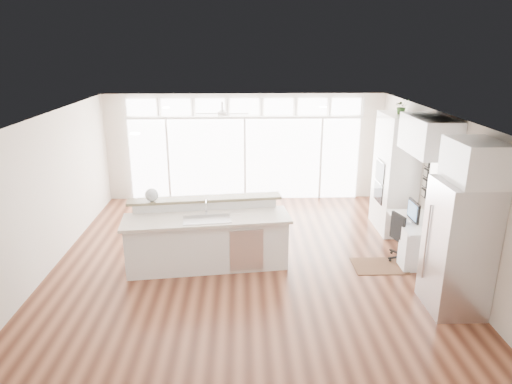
{
  "coord_description": "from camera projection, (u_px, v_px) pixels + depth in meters",
  "views": [
    {
      "loc": [
        -0.05,
        -7.39,
        3.85
      ],
      "look_at": [
        0.18,
        0.6,
        1.25
      ],
      "focal_mm": 32.0,
      "sensor_mm": 36.0,
      "label": 1
    }
  ],
  "objects": [
    {
      "name": "floor",
      "position": [
        247.0,
        269.0,
        8.22
      ],
      "size": [
        7.0,
        8.0,
        0.02
      ],
      "primitive_type": "cube",
      "color": "#472316",
      "rests_on": "ground"
    },
    {
      "name": "ceiling",
      "position": [
        246.0,
        119.0,
        7.38
      ],
      "size": [
        7.0,
        8.0,
        0.02
      ],
      "primitive_type": "cube",
      "color": "white",
      "rests_on": "wall_back"
    },
    {
      "name": "wall_back",
      "position": [
        245.0,
        147.0,
        11.6
      ],
      "size": [
        7.0,
        0.04,
        2.7
      ],
      "primitive_type": "cube",
      "color": "beige",
      "rests_on": "floor"
    },
    {
      "name": "wall_front",
      "position": [
        251.0,
        343.0,
        4.0
      ],
      "size": [
        7.0,
        0.04,
        2.7
      ],
      "primitive_type": "cube",
      "color": "beige",
      "rests_on": "floor"
    },
    {
      "name": "wall_left",
      "position": [
        39.0,
        200.0,
        7.7
      ],
      "size": [
        0.04,
        8.0,
        2.7
      ],
      "primitive_type": "cube",
      "color": "beige",
      "rests_on": "floor"
    },
    {
      "name": "wall_right",
      "position": [
        448.0,
        196.0,
        7.9
      ],
      "size": [
        0.04,
        8.0,
        2.7
      ],
      "primitive_type": "cube",
      "color": "beige",
      "rests_on": "floor"
    },
    {
      "name": "glass_wall",
      "position": [
        245.0,
        159.0,
        11.64
      ],
      "size": [
        5.8,
        0.06,
        2.08
      ],
      "primitive_type": "cube",
      "color": "white",
      "rests_on": "wall_back"
    },
    {
      "name": "transom_row",
      "position": [
        244.0,
        107.0,
        11.23
      ],
      "size": [
        5.9,
        0.06,
        0.4
      ],
      "primitive_type": "cube",
      "color": "white",
      "rests_on": "wall_back"
    },
    {
      "name": "desk_window",
      "position": [
        440.0,
        180.0,
        8.12
      ],
      "size": [
        0.04,
        0.85,
        0.85
      ],
      "primitive_type": "cube",
      "color": "white",
      "rests_on": "wall_right"
    },
    {
      "name": "ceiling_fan",
      "position": [
        222.0,
        109.0,
        10.1
      ],
      "size": [
        1.16,
        1.16,
        0.32
      ],
      "primitive_type": "cube",
      "color": "silver",
      "rests_on": "ceiling"
    },
    {
      "name": "recessed_lights",
      "position": [
        246.0,
        118.0,
        7.58
      ],
      "size": [
        3.4,
        3.0,
        0.02
      ],
      "primitive_type": "cube",
      "color": "white",
      "rests_on": "ceiling"
    },
    {
      "name": "oven_cabinet",
      "position": [
        395.0,
        173.0,
        9.63
      ],
      "size": [
        0.64,
        1.2,
        2.5
      ],
      "primitive_type": "cube",
      "color": "white",
      "rests_on": "floor"
    },
    {
      "name": "desk_nook",
      "position": [
        415.0,
        240.0,
        8.47
      ],
      "size": [
        0.72,
        1.3,
        0.76
      ],
      "primitive_type": "cube",
      "color": "white",
      "rests_on": "floor"
    },
    {
      "name": "upper_cabinets",
      "position": [
        429.0,
        135.0,
        7.87
      ],
      "size": [
        0.64,
        1.3,
        0.64
      ],
      "primitive_type": "cube",
      "color": "white",
      "rests_on": "wall_right"
    },
    {
      "name": "refrigerator",
      "position": [
        458.0,
        247.0,
        6.71
      ],
      "size": [
        0.76,
        0.9,
        2.0
      ],
      "primitive_type": "cube",
      "color": "silver",
      "rests_on": "floor"
    },
    {
      "name": "fridge_cabinet",
      "position": [
        475.0,
        162.0,
        6.31
      ],
      "size": [
        0.64,
        0.9,
        0.6
      ],
      "primitive_type": "cube",
      "color": "white",
      "rests_on": "wall_right"
    },
    {
      "name": "framed_photos",
      "position": [
        426.0,
        178.0,
        8.76
      ],
      "size": [
        0.06,
        0.22,
        0.8
      ],
      "primitive_type": "cube",
      "color": "black",
      "rests_on": "wall_right"
    },
    {
      "name": "kitchen_island",
      "position": [
        207.0,
        237.0,
        8.12
      ],
      "size": [
        3.04,
        1.43,
        1.16
      ],
      "primitive_type": "cube",
      "rotation": [
        0.0,
        0.0,
        0.12
      ],
      "color": "white",
      "rests_on": "floor"
    },
    {
      "name": "rug",
      "position": [
        379.0,
        266.0,
        8.29
      ],
      "size": [
        0.94,
        0.68,
        0.01
      ],
      "primitive_type": "cube",
      "rotation": [
        0.0,
        0.0,
        -0.0
      ],
      "color": "#321B10",
      "rests_on": "floor"
    },
    {
      "name": "office_chair",
      "position": [
        407.0,
        237.0,
        8.41
      ],
      "size": [
        0.58,
        0.55,
        0.92
      ],
      "primitive_type": "cube",
      "rotation": [
        0.0,
        0.0,
        0.25
      ],
      "color": "black",
      "rests_on": "floor"
    },
    {
      "name": "fishbowl",
      "position": [
        152.0,
        195.0,
        8.15
      ],
      "size": [
        0.25,
        0.25,
        0.24
      ],
      "primitive_type": "sphere",
      "rotation": [
        0.0,
        0.0,
        0.06
      ],
      "color": "silver",
      "rests_on": "kitchen_island"
    },
    {
      "name": "monitor",
      "position": [
        414.0,
        211.0,
        8.29
      ],
      "size": [
        0.09,
        0.49,
        0.41
      ],
      "primitive_type": "cube",
      "rotation": [
        0.0,
        0.0,
        0.01
      ],
      "color": "black",
      "rests_on": "desk_nook"
    },
    {
      "name": "keyboard",
      "position": [
        403.0,
        221.0,
        8.35
      ],
      "size": [
        0.15,
        0.32,
        0.02
      ],
      "primitive_type": "cube",
      "rotation": [
        0.0,
        0.0,
        0.13
      ],
      "color": "silver",
      "rests_on": "desk_nook"
    },
    {
      "name": "potted_plant",
      "position": [
        402.0,
        108.0,
        9.21
      ],
      "size": [
        0.31,
        0.34,
        0.24
      ],
      "primitive_type": "imported",
      "rotation": [
        0.0,
        0.0,
        -0.11
      ],
      "color": "#315826",
      "rests_on": "oven_cabinet"
    }
  ]
}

